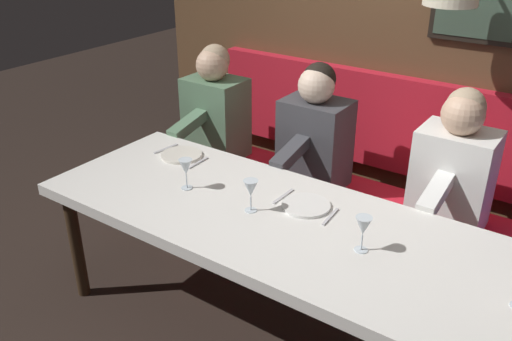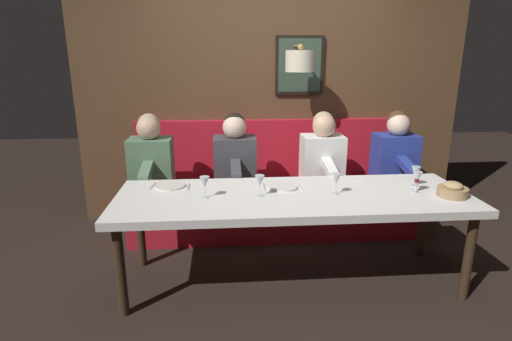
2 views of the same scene
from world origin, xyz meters
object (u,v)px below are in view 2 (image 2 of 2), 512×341
Objects in this scene: diner_middle at (235,157)px; wine_glass_1 at (205,183)px; diner_nearest at (395,154)px; wine_glass_3 at (417,178)px; diner_near at (322,155)px; wine_glass_4 at (336,180)px; bread_bowl at (453,190)px; diner_far at (151,159)px; dining_table at (293,202)px; wine_glass_2 at (416,172)px; wine_glass_0 at (260,181)px.

diner_middle reaches higher than wine_glass_1.
diner_nearest is 2.04m from wine_glass_1.
diner_near is at bearing 29.74° from wine_glass_3.
wine_glass_4 is at bearing 137.14° from diner_nearest.
wine_glass_1 reaches higher than bread_bowl.
wine_glass_1 is at bearing 116.40° from diner_nearest.
wine_glass_4 is at bearing -120.69° from diner_far.
wine_glass_1 is at bearing 86.43° from bread_bowl.
diner_nearest is at bearing -52.82° from dining_table.
diner_middle is at bearing -15.24° from wine_glass_1.
diner_nearest is 1.58m from diner_middle.
wine_glass_1 is 1.68m from wine_glass_2.
wine_glass_3 is (-0.91, 0.21, 0.04)m from diner_nearest.
diner_far is at bearing 66.81° from bread_bowl.
diner_near is 1.00× the size of diner_far.
diner_near is 0.85m from diner_middle.
diner_middle reaches higher than bread_bowl.
wine_glass_1 is 1.85m from bread_bowl.
diner_nearest is at bearing 0.93° from bread_bowl.
wine_glass_1 is 1.62m from wine_glass_3.
diner_nearest is 1.24m from wine_glass_4.
wine_glass_2 is at bearing -118.21° from diner_middle.
diner_far is (0.00, 0.79, 0.00)m from diner_middle.
diner_near reaches higher than dining_table.
diner_middle is 1.17m from wine_glass_4.
wine_glass_2 reaches higher than dining_table.
diner_middle is at bearing 57.38° from bread_bowl.
diner_middle is 0.92m from wine_glass_0.
wine_glass_1 is 0.99m from wine_glass_4.
diner_middle is 1.90m from bread_bowl.
diner_middle is at bearing 90.00° from diner_nearest.
dining_table is at bearing 88.44° from wine_glass_3.
diner_middle is (0.00, 0.85, 0.00)m from diner_near.
diner_far is at bearing 59.31° from wine_glass_4.
wine_glass_0 is (-0.91, 0.69, 0.04)m from diner_near.
wine_glass_0 is (-0.02, 0.26, 0.18)m from dining_table.
wine_glass_3 is at bearing -112.79° from diner_far.
wine_glass_3 is at bearing -89.97° from wine_glass_1.
dining_table is 0.37m from wine_glass_4.
wine_glass_3 is (-0.91, -1.37, 0.04)m from diner_middle.
wine_glass_1 is (-0.00, 0.41, 0.00)m from wine_glass_0.
wine_glass_0 is at bearing 89.95° from wine_glass_3.
diner_far is (0.00, 1.64, 0.00)m from diner_near.
dining_table is 1.50m from diner_far.
wine_glass_1 is (-0.91, 1.83, 0.04)m from diner_nearest.
diner_middle reaches higher than dining_table.
wine_glass_4 is (-0.03, -0.32, 0.18)m from dining_table.
bread_bowl is (-1.02, -0.02, -0.03)m from diner_nearest.
wine_glass_4 is at bearing 90.03° from wine_glass_3.
wine_glass_3 is at bearing -91.56° from dining_table.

